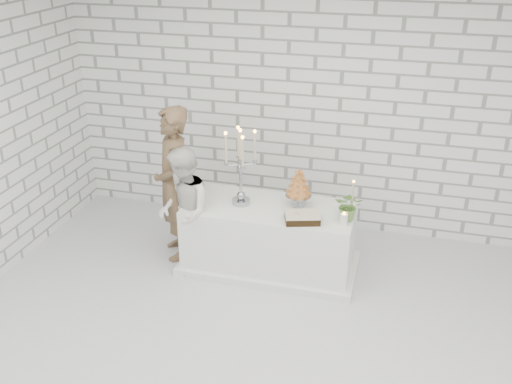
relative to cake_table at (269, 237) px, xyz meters
The scene contains 12 objects.
ground 1.41m from the cake_table, 80.17° to the right, with size 6.00×5.00×0.01m, color silver.
ceiling 2.96m from the cake_table, 80.17° to the right, with size 6.00×5.00×0.01m, color white.
wall_back 1.63m from the cake_table, 78.61° to the left, with size 6.00×0.01×3.00m, color white.
cake_table is the anchor object (origin of this frame).
groom 1.20m from the cake_table, behind, with size 0.64×0.42×1.76m, color brown.
bride 0.97m from the cake_table, 162.68° to the right, with size 0.69×0.53×1.41m, color white.
candelabra 0.86m from the cake_table, behind, with size 0.34×0.34×0.85m, color #9A9BA4, non-canonical shape.
croquembouche 0.67m from the cake_table, 16.29° to the left, with size 0.28×0.28×0.44m, color #985A2C, non-canonical shape.
chocolate_cake 0.62m from the cake_table, 30.31° to the right, with size 0.34×0.25×0.08m, color black.
pillar_candle 0.94m from the cake_table, 13.71° to the right, with size 0.08×0.08×0.12m, color white.
extra_taper 1.01m from the cake_table, ahead, with size 0.06×0.06×0.32m, color #C5B494.
flowers 0.99m from the cake_table, ahead, with size 0.28×0.24×0.31m, color #4A813A.
Camera 1 is at (1.06, -4.00, 3.53)m, focal length 40.71 mm.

